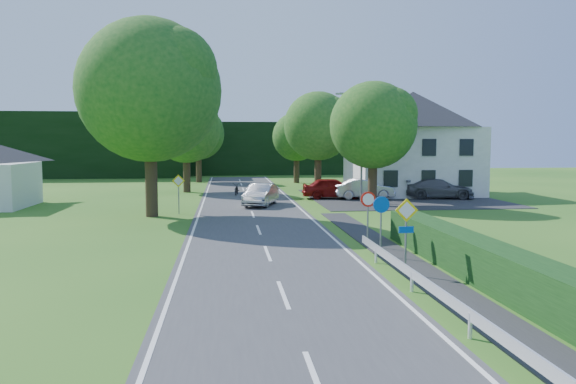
{
  "coord_description": "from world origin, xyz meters",
  "views": [
    {
      "loc": [
        -1.64,
        -9.84,
        4.47
      ],
      "look_at": [
        1.47,
        17.86,
        1.94
      ],
      "focal_mm": 35.0,
      "sensor_mm": 36.0,
      "label": 1
    }
  ],
  "objects": [
    {
      "name": "guardrail",
      "position": [
        3.85,
        -1.0,
        0.34
      ],
      "size": [
        0.12,
        26.0,
        0.69
      ],
      "primitive_type": null,
      "color": "white",
      "rests_on": "ground"
    },
    {
      "name": "moving_car",
      "position": [
        0.79,
        28.68,
        0.79
      ],
      "size": [
        2.86,
        4.82,
        1.5
      ],
      "primitive_type": "imported",
      "rotation": [
        0.0,
        0.0,
        -0.3
      ],
      "color": "#A3A4A8",
      "rests_on": "road"
    },
    {
      "name": "parked_car_red",
      "position": [
        6.67,
        33.0,
        0.85
      ],
      "size": [
        4.84,
        2.15,
        1.62
      ],
      "primitive_type": "imported",
      "rotation": [
        0.0,
        0.0,
        1.52
      ],
      "color": "maroon",
      "rests_on": "parking_pad"
    },
    {
      "name": "parking_pad",
      "position": [
        12.0,
        33.0,
        0.02
      ],
      "size": [
        14.0,
        16.0,
        0.04
      ],
      "primitive_type": "cube",
      "color": "#262528",
      "rests_on": "ground"
    },
    {
      "name": "tree_right_back",
      "position": [
        6.0,
        50.0,
        3.78
      ],
      "size": [
        6.2,
        6.2,
        7.56
      ],
      "primitive_type": null,
      "color": "#185018",
      "rests_on": "ground"
    },
    {
      "name": "sign_priority_left",
      "position": [
        -4.5,
        24.98,
        1.72
      ],
      "size": [
        0.78,
        0.09,
        2.44
      ],
      "color": "gray",
      "rests_on": "ground"
    },
    {
      "name": "line_edge_right",
      "position": [
        3.25,
        20.0,
        0.04
      ],
      "size": [
        0.12,
        80.0,
        0.01
      ],
      "primitive_type": "cube",
      "color": "white",
      "rests_on": "road"
    },
    {
      "name": "treeline_right",
      "position": [
        8.0,
        66.0,
        3.5
      ],
      "size": [
        30.0,
        5.0,
        7.0
      ],
      "primitive_type": "cube",
      "color": "black",
      "rests_on": "ground"
    },
    {
      "name": "parasol",
      "position": [
        10.79,
        35.0,
        0.9
      ],
      "size": [
        2.45,
        2.47,
        1.72
      ],
      "primitive_type": "imported",
      "rotation": [
        0.0,
        0.0,
        0.38
      ],
      "color": "#AE110D",
      "rests_on": "parking_pad"
    },
    {
      "name": "line_edge_left",
      "position": [
        -3.25,
        20.0,
        0.04
      ],
      "size": [
        0.12,
        80.0,
        0.01
      ],
      "primitive_type": "cube",
      "color": "white",
      "rests_on": "road"
    },
    {
      "name": "parked_car_grey",
      "position": [
        14.88,
        32.0,
        0.8
      ],
      "size": [
        5.59,
        3.24,
        1.52
      ],
      "primitive_type": "imported",
      "rotation": [
        0.0,
        0.0,
        1.35
      ],
      "color": "#535359",
      "rests_on": "parking_pad"
    },
    {
      "name": "tree_right_mid",
      "position": [
        8.5,
        28.0,
        4.29
      ],
      "size": [
        7.0,
        7.0,
        8.58
      ],
      "primitive_type": null,
      "color": "#185018",
      "rests_on": "ground"
    },
    {
      "name": "sign_speed_limit",
      "position": [
        4.3,
        12.97,
        1.77
      ],
      "size": [
        0.64,
        0.11,
        2.37
      ],
      "color": "gray",
      "rests_on": "ground"
    },
    {
      "name": "road",
      "position": [
        0.0,
        20.0,
        0.02
      ],
      "size": [
        7.0,
        80.0,
        0.04
      ],
      "primitive_type": "cube",
      "color": "#3C3C3F",
      "rests_on": "ground"
    },
    {
      "name": "sign_priority_right",
      "position": [
        4.3,
        7.98,
        1.8
      ],
      "size": [
        0.78,
        0.09,
        2.59
      ],
      "color": "gray",
      "rests_on": "ground"
    },
    {
      "name": "tree_left_far",
      "position": [
        -5.0,
        40.0,
        4.29
      ],
      "size": [
        7.0,
        7.0,
        8.58
      ],
      "primitive_type": null,
      "color": "#185018",
      "rests_on": "ground"
    },
    {
      "name": "tree_left_back",
      "position": [
        -4.5,
        52.0,
        4.04
      ],
      "size": [
        6.6,
        6.6,
        8.07
      ],
      "primitive_type": null,
      "color": "#185018",
      "rests_on": "ground"
    },
    {
      "name": "motorcycle",
      "position": [
        -0.7,
        36.78,
        0.52
      ],
      "size": [
        0.85,
        1.91,
        0.97
      ],
      "primitive_type": "imported",
      "rotation": [
        0.0,
        0.0,
        -0.11
      ],
      "color": "black",
      "rests_on": "road"
    },
    {
      "name": "treeline_left",
      "position": [
        -28.0,
        62.0,
        4.0
      ],
      "size": [
        44.0,
        6.0,
        8.0
      ],
      "primitive_type": "cube",
      "color": "black",
      "rests_on": "ground"
    },
    {
      "name": "footpath",
      "position": [
        4.95,
        2.0,
        0.02
      ],
      "size": [
        1.5,
        44.0,
        0.04
      ],
      "primitive_type": "cube",
      "color": "#262528",
      "rests_on": "ground"
    },
    {
      "name": "house_white",
      "position": [
        14.0,
        36.0,
        4.41
      ],
      "size": [
        10.6,
        8.4,
        8.6
      ],
      "color": "silver",
      "rests_on": "ground"
    },
    {
      "name": "parked_car_silver_a",
      "position": [
        8.99,
        32.32,
        0.8
      ],
      "size": [
        4.65,
        1.72,
        1.52
      ],
      "primitive_type": "imported",
      "rotation": [
        0.0,
        0.0,
        1.6
      ],
      "color": "#A8A8AD",
      "rests_on": "parking_pad"
    },
    {
      "name": "tree_right_far",
      "position": [
        7.0,
        42.0,
        4.54
      ],
      "size": [
        7.4,
        7.4,
        9.09
      ],
      "primitive_type": null,
      "color": "#185018",
      "rests_on": "ground"
    },
    {
      "name": "line_centre",
      "position": [
        0.0,
        20.0,
        0.04
      ],
      "size": [
        0.12,
        80.0,
        0.01
      ],
      "primitive_type": null,
      "color": "white",
      "rests_on": "road"
    },
    {
      "name": "sign_roundabout",
      "position": [
        4.3,
        10.98,
        1.67
      ],
      "size": [
        0.64,
        0.08,
        2.37
      ],
      "color": "gray",
      "rests_on": "ground"
    },
    {
      "name": "streetlight",
      "position": [
        8.06,
        30.0,
        4.46
      ],
      "size": [
        2.03,
        0.18,
        8.0
      ],
      "color": "gray",
      "rests_on": "ground"
    },
    {
      "name": "tree_main",
      "position": [
        -6.0,
        24.0,
        5.82
      ],
      "size": [
        9.4,
        9.4,
        11.64
      ],
      "primitive_type": null,
      "color": "#185018",
      "rests_on": "ground"
    }
  ]
}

